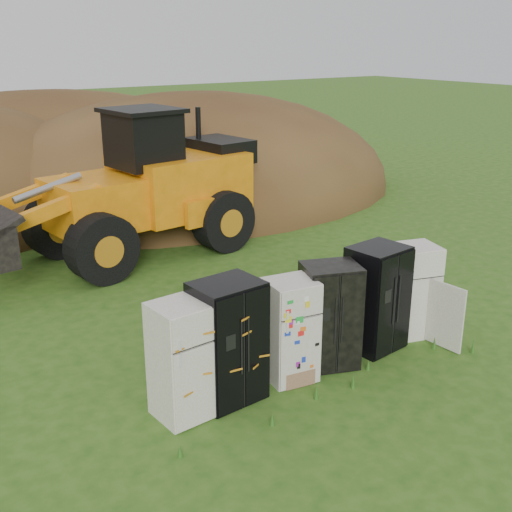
{
  "coord_description": "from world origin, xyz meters",
  "views": [
    {
      "loc": [
        -6.12,
        -7.33,
        5.24
      ],
      "look_at": [
        0.25,
        2.0,
        1.36
      ],
      "focal_mm": 45.0,
      "sensor_mm": 36.0,
      "label": 1
    }
  ],
  "objects_px": {
    "fridge_black_side": "(228,342)",
    "fridge_sticker": "(290,330)",
    "fridge_leftmost": "(182,361)",
    "fridge_open_door": "(413,290)",
    "fridge_dark_mid": "(330,316)",
    "fridge_black_right": "(376,298)",
    "wheel_loader": "(113,188)"
  },
  "relations": [
    {
      "from": "fridge_dark_mid",
      "to": "wheel_loader",
      "type": "height_order",
      "value": "wheel_loader"
    },
    {
      "from": "fridge_leftmost",
      "to": "fridge_open_door",
      "type": "distance_m",
      "value": 4.76
    },
    {
      "from": "fridge_sticker",
      "to": "fridge_black_right",
      "type": "distance_m",
      "value": 1.89
    },
    {
      "from": "fridge_black_side",
      "to": "fridge_open_door",
      "type": "distance_m",
      "value": 3.98
    },
    {
      "from": "fridge_open_door",
      "to": "fridge_black_right",
      "type": "bearing_deg",
      "value": -162.4
    },
    {
      "from": "fridge_black_right",
      "to": "fridge_black_side",
      "type": "bearing_deg",
      "value": 173.04
    },
    {
      "from": "fridge_leftmost",
      "to": "fridge_black_side",
      "type": "xyz_separation_m",
      "value": [
        0.78,
        0.03,
        0.07
      ]
    },
    {
      "from": "fridge_open_door",
      "to": "wheel_loader",
      "type": "bearing_deg",
      "value": 128.36
    },
    {
      "from": "fridge_dark_mid",
      "to": "fridge_black_side",
      "type": "bearing_deg",
      "value": -160.96
    },
    {
      "from": "fridge_leftmost",
      "to": "fridge_dark_mid",
      "type": "height_order",
      "value": "fridge_dark_mid"
    },
    {
      "from": "fridge_open_door",
      "to": "fridge_dark_mid",
      "type": "bearing_deg",
      "value": -162.34
    },
    {
      "from": "fridge_sticker",
      "to": "fridge_open_door",
      "type": "height_order",
      "value": "fridge_open_door"
    },
    {
      "from": "fridge_black_side",
      "to": "fridge_dark_mid",
      "type": "distance_m",
      "value": 1.96
    },
    {
      "from": "fridge_open_door",
      "to": "fridge_leftmost",
      "type": "bearing_deg",
      "value": -163.23
    },
    {
      "from": "fridge_black_right",
      "to": "wheel_loader",
      "type": "height_order",
      "value": "wheel_loader"
    },
    {
      "from": "fridge_dark_mid",
      "to": "fridge_open_door",
      "type": "height_order",
      "value": "fridge_dark_mid"
    },
    {
      "from": "fridge_sticker",
      "to": "fridge_dark_mid",
      "type": "relative_size",
      "value": 0.95
    },
    {
      "from": "fridge_dark_mid",
      "to": "fridge_black_right",
      "type": "relative_size",
      "value": 0.94
    },
    {
      "from": "fridge_black_side",
      "to": "fridge_sticker",
      "type": "bearing_deg",
      "value": -6.24
    },
    {
      "from": "fridge_leftmost",
      "to": "fridge_open_door",
      "type": "bearing_deg",
      "value": -3.88
    },
    {
      "from": "fridge_black_side",
      "to": "fridge_dark_mid",
      "type": "xyz_separation_m",
      "value": [
        1.96,
        -0.04,
        -0.06
      ]
    },
    {
      "from": "fridge_sticker",
      "to": "fridge_dark_mid",
      "type": "distance_m",
      "value": 0.82
    },
    {
      "from": "fridge_dark_mid",
      "to": "fridge_leftmost",
      "type": "bearing_deg",
      "value": -160.13
    },
    {
      "from": "fridge_black_side",
      "to": "wheel_loader",
      "type": "relative_size",
      "value": 0.25
    },
    {
      "from": "fridge_leftmost",
      "to": "fridge_black_right",
      "type": "height_order",
      "value": "fridge_black_right"
    },
    {
      "from": "fridge_dark_mid",
      "to": "fridge_black_right",
      "type": "height_order",
      "value": "fridge_black_right"
    },
    {
      "from": "wheel_loader",
      "to": "fridge_black_side",
      "type": "bearing_deg",
      "value": -106.11
    },
    {
      "from": "fridge_black_right",
      "to": "fridge_leftmost",
      "type": "bearing_deg",
      "value": 173.45
    },
    {
      "from": "fridge_sticker",
      "to": "fridge_black_right",
      "type": "xyz_separation_m",
      "value": [
        1.89,
        0.03,
        0.1
      ]
    },
    {
      "from": "fridge_sticker",
      "to": "fridge_dark_mid",
      "type": "height_order",
      "value": "fridge_dark_mid"
    },
    {
      "from": "fridge_leftmost",
      "to": "fridge_black_side",
      "type": "height_order",
      "value": "fridge_black_side"
    },
    {
      "from": "fridge_black_right",
      "to": "fridge_open_door",
      "type": "height_order",
      "value": "fridge_black_right"
    }
  ]
}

